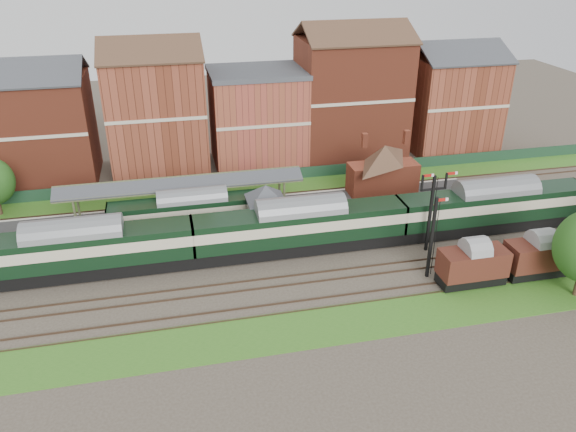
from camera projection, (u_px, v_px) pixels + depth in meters
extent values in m
plane|color=#473D33|center=(302.00, 251.00, 55.59)|extent=(160.00, 160.00, 0.00)
cube|color=#2D6619|center=(271.00, 187.00, 69.52)|extent=(90.00, 4.50, 0.06)
cube|color=#2D6619|center=(339.00, 324.00, 45.12)|extent=(90.00, 5.00, 0.06)
cube|color=#193823|center=(268.00, 176.00, 70.94)|extent=(90.00, 0.12, 1.50)
cube|color=#2D2D2D|center=(238.00, 209.00, 62.88)|extent=(55.00, 3.40, 1.00)
cube|color=#607453|center=(266.00, 228.00, 57.29)|extent=(3.40, 3.20, 2.40)
cube|color=#4F5837|center=(266.00, 209.00, 56.31)|extent=(3.60, 3.40, 2.00)
pyramid|color=#383A3F|center=(266.00, 193.00, 55.50)|extent=(5.40, 5.40, 1.60)
cube|color=maroon|center=(341.00, 221.00, 58.91)|extent=(3.00, 2.40, 2.20)
cube|color=#4C3323|center=(344.00, 212.00, 57.69)|extent=(3.20, 1.34, 0.79)
cube|color=#4C3323|center=(340.00, 206.00, 58.83)|extent=(3.20, 1.34, 0.79)
cube|color=brown|center=(382.00, 178.00, 65.21)|extent=(8.00, 3.00, 3.50)
pyramid|color=#4C3323|center=(384.00, 155.00, 63.93)|extent=(8.10, 8.10, 2.20)
cube|color=brown|center=(364.00, 152.00, 63.21)|extent=(0.60, 0.60, 1.60)
cube|color=brown|center=(405.00, 149.00, 64.20)|extent=(0.60, 0.60, 1.60)
cube|color=#4F5837|center=(75.00, 211.00, 57.42)|extent=(0.22, 0.22, 3.40)
cube|color=#4F5837|center=(279.00, 183.00, 64.01)|extent=(0.22, 0.22, 3.40)
cube|color=#383A3F|center=(182.00, 184.00, 59.03)|extent=(26.00, 1.99, 0.90)
cube|color=#383A3F|center=(181.00, 177.00, 60.69)|extent=(26.00, 1.99, 0.90)
cube|color=#4F5837|center=(181.00, 177.00, 59.69)|extent=(26.00, 0.20, 0.20)
cube|color=black|center=(430.00, 214.00, 53.97)|extent=(0.25, 0.25, 8.00)
cube|color=black|center=(433.00, 189.00, 52.80)|extent=(2.60, 0.18, 0.18)
cube|color=#B2140F|center=(429.00, 176.00, 52.02)|extent=(1.10, 0.08, 0.25)
cube|color=#B2140F|center=(452.00, 173.00, 52.50)|extent=(1.10, 0.08, 0.25)
cube|color=black|center=(432.00, 238.00, 49.66)|extent=(0.25, 0.25, 8.00)
cube|color=#B2140F|center=(442.00, 200.00, 48.10)|extent=(1.10, 0.08, 0.25)
cube|color=brown|center=(33.00, 130.00, 68.96)|extent=(14.00, 10.00, 13.00)
cube|color=maroon|center=(157.00, 115.00, 71.46)|extent=(12.00, 10.00, 15.00)
cube|color=#983E31|center=(258.00, 120.00, 74.68)|extent=(12.00, 10.00, 12.00)
cube|color=brown|center=(351.00, 99.00, 76.34)|extent=(14.00, 10.00, 16.00)
cube|color=maroon|center=(451.00, 103.00, 79.96)|extent=(12.00, 10.00, 13.00)
cube|color=black|center=(80.00, 269.00, 51.12)|extent=(20.69, 2.90, 1.26)
cube|color=black|center=(76.00, 249.00, 50.17)|extent=(20.69, 3.22, 2.99)
cube|color=beige|center=(76.00, 245.00, 50.01)|extent=(20.71, 3.26, 1.03)
cube|color=slate|center=(73.00, 232.00, 49.42)|extent=(20.69, 3.22, 0.69)
cube|color=black|center=(300.00, 244.00, 55.19)|extent=(20.69, 2.90, 1.26)
cube|color=black|center=(300.00, 225.00, 54.23)|extent=(20.69, 3.22, 2.99)
cube|color=beige|center=(301.00, 222.00, 54.07)|extent=(20.71, 3.26, 1.03)
cube|color=slate|center=(301.00, 210.00, 53.48)|extent=(20.69, 3.22, 0.69)
cube|color=black|center=(490.00, 223.00, 59.25)|extent=(20.69, 2.90, 1.26)
cube|color=black|center=(493.00, 205.00, 58.30)|extent=(20.69, 3.22, 2.99)
cube|color=beige|center=(494.00, 202.00, 58.13)|extent=(20.71, 3.26, 1.03)
cube|color=slate|center=(496.00, 190.00, 57.55)|extent=(20.69, 3.22, 0.69)
cube|color=black|center=(194.00, 225.00, 58.96)|extent=(17.19, 2.41, 1.05)
cube|color=black|center=(193.00, 210.00, 58.17)|extent=(17.19, 2.67, 2.48)
cube|color=beige|center=(193.00, 208.00, 58.04)|extent=(17.21, 2.71, 0.86)
cube|color=slate|center=(192.00, 198.00, 57.55)|extent=(17.19, 2.67, 0.57)
cube|color=black|center=(470.00, 278.00, 50.07)|extent=(5.93, 2.18, 0.89)
cube|color=#432013|center=(473.00, 263.00, 49.34)|extent=(5.93, 2.57, 2.37)
cube|color=gray|center=(475.00, 250.00, 48.75)|extent=(5.93, 2.57, 0.43)
cube|color=black|center=(535.00, 270.00, 51.35)|extent=(5.95, 2.19, 0.89)
cube|color=#432013|center=(539.00, 254.00, 50.62)|extent=(5.95, 2.58, 2.38)
cube|color=gray|center=(542.00, 241.00, 50.03)|extent=(5.95, 2.58, 0.44)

